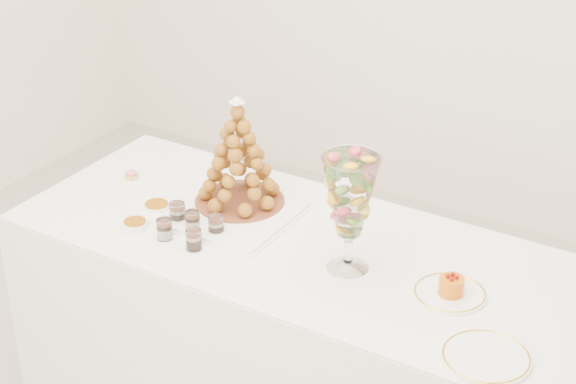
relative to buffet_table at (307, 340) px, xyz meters
The scene contains 15 objects.
buffet_table is the anchor object (origin of this frame).
lace_tray 0.55m from the buffet_table, behind, with size 0.53×0.40×0.02m, color white.
macaron_vase 0.67m from the buffet_table, 16.86° to the right, with size 0.18×0.18×0.39m.
cake_plate 0.65m from the buffet_table, ahead, with size 0.22×0.22×0.01m, color white.
spare_plate 0.87m from the buffet_table, 20.28° to the right, with size 0.25×0.25×0.01m, color white.
pink_tart 0.91m from the buffet_table, behind, with size 0.05×0.05×0.03m.
verrine_a 0.63m from the buffet_table, 166.61° to the right, with size 0.06×0.06×0.07m, color white.
verrine_b 0.58m from the buffet_table, 162.59° to the right, with size 0.05×0.05×0.07m, color white.
verrine_c 0.53m from the buffet_table, 159.81° to the right, with size 0.05×0.05×0.07m, color white.
verrine_d 0.64m from the buffet_table, 153.11° to the right, with size 0.05×0.05×0.07m, color white.
verrine_e 0.57m from the buffet_table, 144.22° to the right, with size 0.05×0.05×0.07m, color white.
ramekin_back 0.70m from the buffet_table, behind, with size 0.09×0.09×0.03m, color white.
ramekin_front 0.72m from the buffet_table, 158.51° to the right, with size 0.09×0.09×0.03m, color white.
croquembouche 0.70m from the buffet_table, 163.30° to the left, with size 0.32×0.32×0.40m.
mousse_cake 0.68m from the buffet_table, ahead, with size 0.08×0.08×0.07m.
Camera 1 is at (1.50, -2.18, 2.42)m, focal length 60.00 mm.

